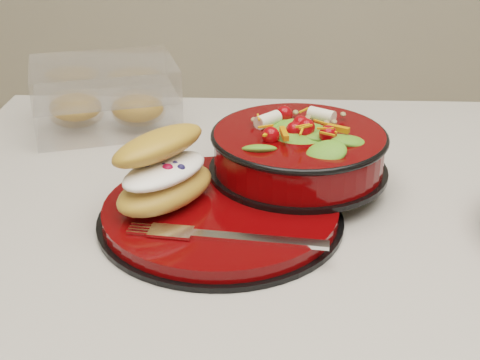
{
  "coord_description": "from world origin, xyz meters",
  "views": [
    {
      "loc": [
        -0.21,
        -0.65,
        1.26
      ],
      "look_at": [
        -0.24,
        -0.01,
        0.94
      ],
      "focal_mm": 50.0,
      "sensor_mm": 36.0,
      "label": 1
    }
  ],
  "objects_px": {
    "dinner_plate": "(221,213)",
    "fork": "(231,237)",
    "pastry_box": "(105,97)",
    "croissant": "(166,170)",
    "salad_bowl": "(299,145)"
  },
  "relations": [
    {
      "from": "dinner_plate",
      "to": "fork",
      "type": "height_order",
      "value": "fork"
    },
    {
      "from": "fork",
      "to": "pastry_box",
      "type": "bearing_deg",
      "value": 37.33
    },
    {
      "from": "dinner_plate",
      "to": "croissant",
      "type": "relative_size",
      "value": 1.68
    },
    {
      "from": "croissant",
      "to": "pastry_box",
      "type": "relative_size",
      "value": 0.68
    },
    {
      "from": "fork",
      "to": "salad_bowl",
      "type": "bearing_deg",
      "value": -17.56
    },
    {
      "from": "croissant",
      "to": "fork",
      "type": "height_order",
      "value": "croissant"
    },
    {
      "from": "salad_bowl",
      "to": "pastry_box",
      "type": "distance_m",
      "value": 0.32
    },
    {
      "from": "salad_bowl",
      "to": "pastry_box",
      "type": "height_order",
      "value": "salad_bowl"
    },
    {
      "from": "salad_bowl",
      "to": "pastry_box",
      "type": "bearing_deg",
      "value": 145.89
    },
    {
      "from": "croissant",
      "to": "fork",
      "type": "relative_size",
      "value": 0.89
    },
    {
      "from": "fork",
      "to": "pastry_box",
      "type": "height_order",
      "value": "pastry_box"
    },
    {
      "from": "dinner_plate",
      "to": "fork",
      "type": "bearing_deg",
      "value": -78.08
    },
    {
      "from": "salad_bowl",
      "to": "croissant",
      "type": "relative_size",
      "value": 1.32
    },
    {
      "from": "croissant",
      "to": "pastry_box",
      "type": "xyz_separation_m",
      "value": [
        -0.12,
        0.26,
        -0.01
      ]
    },
    {
      "from": "dinner_plate",
      "to": "pastry_box",
      "type": "bearing_deg",
      "value": 124.4
    }
  ]
}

